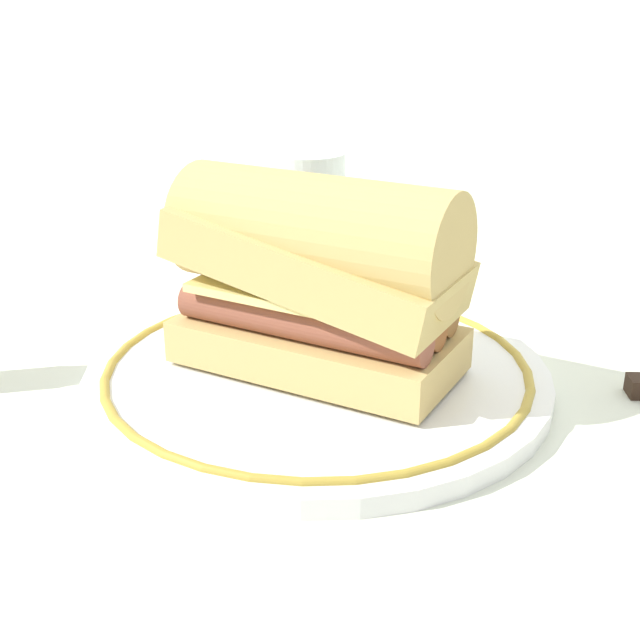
% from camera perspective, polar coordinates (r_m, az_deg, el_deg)
% --- Properties ---
extents(ground_plane, '(1.50, 1.50, 0.00)m').
position_cam_1_polar(ground_plane, '(0.54, -0.18, -4.38)').
color(ground_plane, silver).
extents(plate, '(0.29, 0.29, 0.01)m').
position_cam_1_polar(plate, '(0.54, 0.00, -3.69)').
color(plate, white).
rests_on(plate, ground_plane).
extents(sausage_sandwich, '(0.18, 0.09, 0.12)m').
position_cam_1_polar(sausage_sandwich, '(0.51, 0.00, 3.16)').
color(sausage_sandwich, tan).
rests_on(sausage_sandwich, plate).
extents(drinking_glass, '(0.07, 0.07, 0.10)m').
position_cam_1_polar(drinking_glass, '(0.74, -0.94, 6.74)').
color(drinking_glass, silver).
rests_on(drinking_glass, ground_plane).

